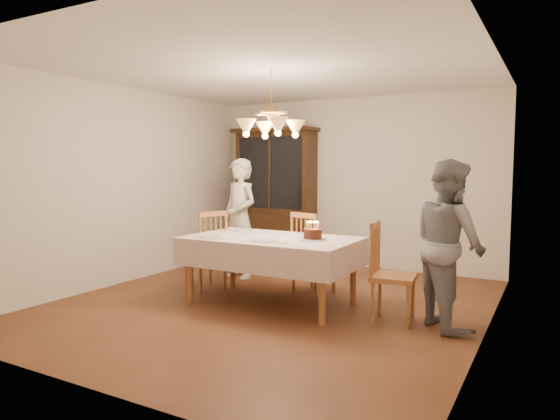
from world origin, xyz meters
The scene contains 14 objects.
ground centered at (0.00, 0.00, 0.00)m, with size 5.00×5.00×0.00m, color #532A17.
room_shell centered at (0.00, 0.00, 1.58)m, with size 5.00×5.00×5.00m.
dining_table centered at (0.00, 0.00, 0.68)m, with size 1.90×1.10×0.76m.
china_hutch centered at (-1.24, 2.25, 1.04)m, with size 1.38×0.54×2.16m.
chair_far_side centered at (0.21, 0.66, 0.44)m, with size 0.54×0.53×1.00m.
chair_left_end centered at (-1.07, 0.18, 0.45)m, with size 0.54×0.56×1.00m.
chair_right_end centered at (1.38, 0.02, 0.44)m, with size 0.47×0.49×1.00m.
elderly_woman centered at (-1.06, 0.94, 0.83)m, with size 0.61×0.40×1.66m, color beige.
adult_in_grey centered at (1.89, 0.14, 0.81)m, with size 0.79×0.61×1.62m, color slate.
birthday_cake centered at (0.49, 0.04, 0.81)m, with size 0.30×0.30×0.20m.
place_setting_near_left centered at (-0.55, -0.35, 0.77)m, with size 0.39×0.24×0.02m.
place_setting_near_right centered at (0.13, -0.29, 0.77)m, with size 0.41×0.26×0.02m.
place_setting_far_left centered at (-0.50, 0.27, 0.77)m, with size 0.38×0.23×0.02m.
chandelier centered at (0.00, 0.00, 1.98)m, with size 0.62×0.62×0.73m.
Camera 1 is at (2.79, -4.78, 1.55)m, focal length 32.00 mm.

